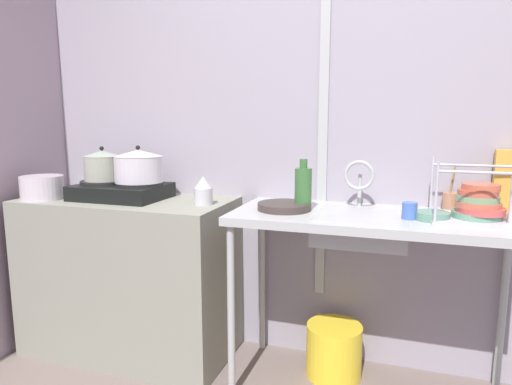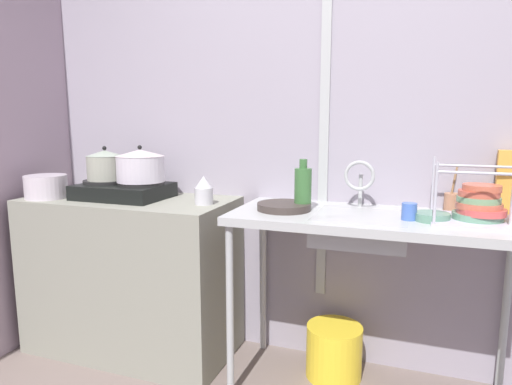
% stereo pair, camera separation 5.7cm
% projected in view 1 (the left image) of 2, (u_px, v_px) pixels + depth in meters
% --- Properties ---
extents(wall_back, '(4.57, 0.10, 2.47)m').
position_uv_depth(wall_back, '(361.00, 138.00, 2.35)').
color(wall_back, '#978F9D').
rests_on(wall_back, ground).
extents(wall_metal_strip, '(0.05, 0.01, 1.97)m').
position_uv_depth(wall_metal_strip, '(323.00, 115.00, 2.33)').
color(wall_metal_strip, '#A9ACAC').
extents(counter_concrete, '(1.17, 0.57, 0.89)m').
position_uv_depth(counter_concrete, '(130.00, 275.00, 2.54)').
color(counter_concrete, gray).
rests_on(counter_concrete, ground).
extents(counter_sink, '(1.32, 0.57, 0.89)m').
position_uv_depth(counter_sink, '(373.00, 231.00, 2.07)').
color(counter_sink, '#A9ACAC').
rests_on(counter_sink, ground).
extents(stove, '(0.49, 0.36, 0.10)m').
position_uv_depth(stove, '(122.00, 190.00, 2.47)').
color(stove, black).
rests_on(stove, counter_concrete).
extents(pot_on_left_burner, '(0.21, 0.21, 0.19)m').
position_uv_depth(pot_on_left_burner, '(103.00, 165.00, 2.49)').
color(pot_on_left_burner, '#9D9F8E').
rests_on(pot_on_left_burner, stove).
extents(pot_on_right_burner, '(0.26, 0.26, 0.20)m').
position_uv_depth(pot_on_right_burner, '(139.00, 166.00, 2.41)').
color(pot_on_right_burner, silver).
rests_on(pot_on_right_burner, stove).
extents(pot_beside_stove, '(0.23, 0.23, 0.13)m').
position_uv_depth(pot_beside_stove, '(42.00, 187.00, 2.46)').
color(pot_beside_stove, silver).
rests_on(pot_beside_stove, counter_concrete).
extents(percolator, '(0.10, 0.10, 0.15)m').
position_uv_depth(percolator, '(203.00, 191.00, 2.29)').
color(percolator, '#BDBCC3').
rests_on(percolator, counter_concrete).
extents(sink_basin, '(0.42, 0.38, 0.12)m').
position_uv_depth(sink_basin, '(361.00, 228.00, 2.06)').
color(sink_basin, '#A9ACAC').
rests_on(sink_basin, counter_sink).
extents(faucet, '(0.15, 0.08, 0.24)m').
position_uv_depth(faucet, '(359.00, 178.00, 2.19)').
color(faucet, '#A9ACAC').
rests_on(faucet, counter_sink).
extents(frying_pan, '(0.26, 0.26, 0.03)m').
position_uv_depth(frying_pan, '(284.00, 206.00, 2.16)').
color(frying_pan, '#39302C').
rests_on(frying_pan, counter_sink).
extents(dish_rack, '(0.39, 0.32, 0.27)m').
position_uv_depth(dish_rack, '(478.00, 206.00, 1.92)').
color(dish_rack, '#B0B0BC').
rests_on(dish_rack, counter_sink).
extents(cup_by_rack, '(0.07, 0.07, 0.07)m').
position_uv_depth(cup_by_rack, '(409.00, 211.00, 1.96)').
color(cup_by_rack, '#3F64BA').
rests_on(cup_by_rack, counter_sink).
extents(small_bowl_on_drainboard, '(0.15, 0.15, 0.04)m').
position_uv_depth(small_bowl_on_drainboard, '(432.00, 216.00, 1.94)').
color(small_bowl_on_drainboard, slate).
rests_on(small_bowl_on_drainboard, counter_sink).
extents(bottle_by_sink, '(0.08, 0.08, 0.25)m').
position_uv_depth(bottle_by_sink, '(303.00, 188.00, 2.15)').
color(bottle_by_sink, '#386734').
rests_on(bottle_by_sink, counter_sink).
extents(utensil_jar, '(0.08, 0.08, 0.22)m').
position_uv_depth(utensil_jar, '(450.00, 201.00, 2.15)').
color(utensil_jar, '#A47051').
rests_on(utensil_jar, counter_sink).
extents(bucket_on_floor, '(0.29, 0.29, 0.27)m').
position_uv_depth(bucket_on_floor, '(334.00, 350.00, 2.32)').
color(bucket_on_floor, yellow).
rests_on(bucket_on_floor, ground).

